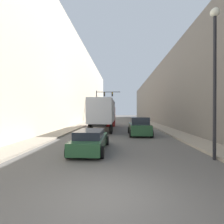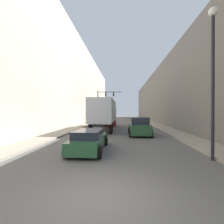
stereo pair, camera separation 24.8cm
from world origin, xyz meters
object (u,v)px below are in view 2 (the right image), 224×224
(traffic_signal_gantry, at_px, (103,101))
(street_lamp, at_px, (213,63))
(semi_truck, at_px, (105,113))
(sedan_car, at_px, (89,140))
(suv_car, at_px, (139,127))

(traffic_signal_gantry, distance_m, street_lamp, 30.92)
(semi_truck, height_order, sedan_car, semi_truck)
(semi_truck, height_order, street_lamp, street_lamp)
(suv_car, bearing_deg, street_lamp, -72.38)
(semi_truck, bearing_deg, street_lamp, -64.50)
(sedan_car, height_order, traffic_signal_gantry, traffic_signal_gantry)
(traffic_signal_gantry, height_order, street_lamp, street_lamp)
(traffic_signal_gantry, bearing_deg, suv_car, -73.84)
(semi_truck, xyz_separation_m, street_lamp, (6.81, -14.28, 2.56))
(sedan_car, relative_size, suv_car, 1.08)
(suv_car, height_order, traffic_signal_gantry, traffic_signal_gantry)
(street_lamp, bearing_deg, semi_truck, 115.50)
(suv_car, xyz_separation_m, traffic_signal_gantry, (-6.06, 20.92, 3.86))
(semi_truck, distance_m, sedan_car, 12.70)
(traffic_signal_gantry, relative_size, street_lamp, 0.92)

